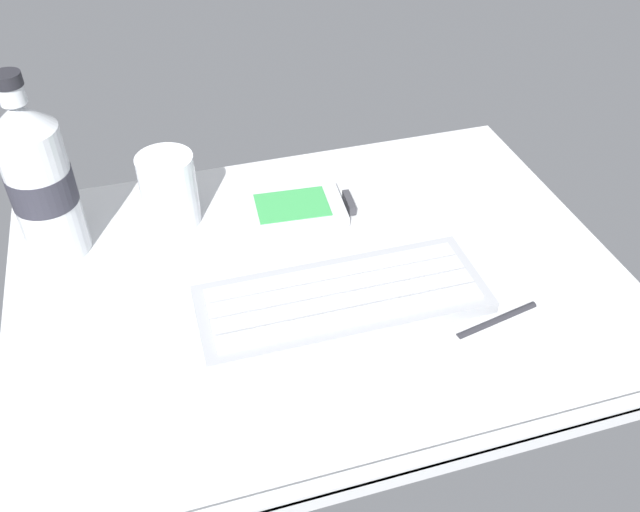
{
  "coord_description": "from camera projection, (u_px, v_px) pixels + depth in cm",
  "views": [
    {
      "loc": [
        -14.81,
        -50.14,
        47.84
      ],
      "look_at": [
        0.0,
        0.0,
        3.0
      ],
      "focal_mm": 37.57,
      "sensor_mm": 36.0,
      "label": 1
    }
  ],
  "objects": [
    {
      "name": "juice_cup",
      "position": [
        170.0,
        192.0,
        0.76
      ],
      "size": [
        6.4,
        6.4,
        8.5
      ],
      "color": "silver",
      "rests_on": "ground_plane"
    },
    {
      "name": "ground_plane",
      "position": [
        321.0,
        286.0,
        0.71
      ],
      "size": [
        64.0,
        48.0,
        2.8
      ],
      "color": "#B7BABC"
    },
    {
      "name": "handheld_device",
      "position": [
        298.0,
        209.0,
        0.79
      ],
      "size": [
        13.18,
        8.45,
        1.5
      ],
      "color": "#B7BABF",
      "rests_on": "ground_plane"
    },
    {
      "name": "water_bottle",
      "position": [
        40.0,
        181.0,
        0.69
      ],
      "size": [
        6.73,
        6.73,
        20.8
      ],
      "color": "silver",
      "rests_on": "ground_plane"
    },
    {
      "name": "stylus_pen",
      "position": [
        498.0,
        318.0,
        0.66
      ],
      "size": [
        9.45,
        2.55,
        0.7
      ],
      "primitive_type": "cylinder",
      "rotation": [
        0.0,
        1.57,
        0.2
      ],
      "color": "#26262B",
      "rests_on": "ground_plane"
    },
    {
      "name": "keyboard",
      "position": [
        342.0,
        299.0,
        0.67
      ],
      "size": [
        29.06,
        11.15,
        1.7
      ],
      "color": "#93969B",
      "rests_on": "ground_plane"
    }
  ]
}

